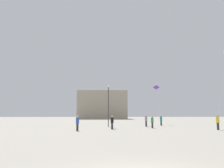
{
  "coord_description": "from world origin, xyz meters",
  "views": [
    {
      "loc": [
        -1.29,
        -7.23,
        1.89
      ],
      "look_at": [
        0.0,
        22.89,
        5.76
      ],
      "focal_mm": 37.59,
      "sensor_mm": 36.0,
      "label": 1
    }
  ],
  "objects": [
    {
      "name": "person_in_blue",
      "position": [
        -4.08,
        19.99,
        0.93
      ],
      "size": [
        0.37,
        0.37,
        1.71
      ],
      "rotation": [
        0.0,
        0.0,
        3.47
      ],
      "color": "#2D2D33",
      "rests_on": "ground_plane"
    },
    {
      "name": "person_in_teal",
      "position": [
        8.51,
        31.56,
        0.93
      ],
      "size": [
        0.37,
        0.37,
        1.69
      ],
      "rotation": [
        0.0,
        0.0,
        4.23
      ],
      "color": "#2D2D33",
      "rests_on": "ground_plane"
    },
    {
      "name": "person_in_black",
      "position": [
        0.0,
        22.49,
        0.94
      ],
      "size": [
        0.37,
        0.37,
        1.71
      ],
      "rotation": [
        0.0,
        0.0,
        6.05
      ],
      "color": "#2D2D33",
      "rests_on": "ground_plane"
    },
    {
      "name": "person_in_grey",
      "position": [
        5.44,
        28.52,
        0.98
      ],
      "size": [
        0.39,
        0.39,
        1.78
      ],
      "rotation": [
        0.0,
        0.0,
        1.23
      ],
      "color": "#2D2D33",
      "rests_on": "ground_plane"
    },
    {
      "name": "person_in_yellow",
      "position": [
        12.62,
        20.64,
        1.0
      ],
      "size": [
        0.4,
        0.4,
        1.83
      ],
      "rotation": [
        0.0,
        0.0,
        5.81
      ],
      "color": "#2D2D33",
      "rests_on": "ground_plane"
    },
    {
      "name": "person_in_green",
      "position": [
        5.51,
        24.49,
        0.9
      ],
      "size": [
        0.36,
        0.36,
        1.63
      ],
      "rotation": [
        0.0,
        0.0,
        5.44
      ],
      "color": "#2D2D33",
      "rests_on": "ground_plane"
    },
    {
      "name": "kite_violet_delta",
      "position": [
        9.18,
        37.26,
        6.86
      ],
      "size": [
        1.2,
        6.08,
        6.04
      ],
      "color": "purple"
    },
    {
      "name": "building_left_hall",
      "position": [
        -1.0,
        89.48,
        5.44
      ],
      "size": [
        19.5,
        17.81,
        10.88
      ],
      "color": "#A39984",
      "rests_on": "ground_plane"
    },
    {
      "name": "lamppost_east",
      "position": [
        -0.32,
        28.02,
        4.08
      ],
      "size": [
        0.36,
        0.36,
        6.29
      ],
      "color": "#2D2D30",
      "rests_on": "ground_plane"
    }
  ]
}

